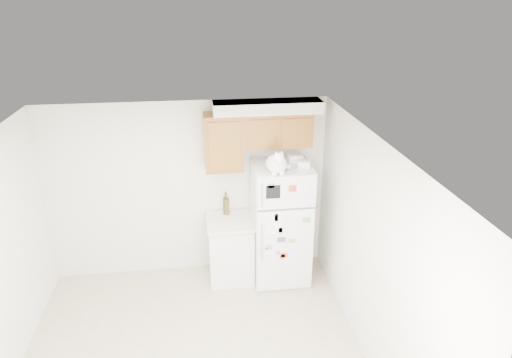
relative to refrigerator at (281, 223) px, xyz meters
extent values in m
cube|color=silver|center=(-1.24, 0.39, 0.40)|extent=(3.80, 0.04, 2.50)
cube|color=silver|center=(0.66, -1.61, 0.40)|extent=(0.04, 4.00, 2.50)
cube|color=white|center=(-1.24, -1.61, 1.65)|extent=(3.80, 4.00, 0.04)
cube|color=#984E21|center=(-0.04, 0.22, 1.27)|extent=(0.90, 0.33, 0.45)
cube|color=#984E21|center=(-0.74, 0.22, 1.12)|extent=(0.50, 0.33, 0.75)
cube|color=silver|center=(-0.16, 0.23, 1.57)|extent=(1.40, 0.37, 0.15)
cube|color=silver|center=(0.00, 0.01, 0.00)|extent=(0.76, 0.72, 1.70)
cube|color=silver|center=(0.00, -0.36, 0.62)|extent=(0.74, 0.03, 0.44)
cube|color=silver|center=(0.00, -0.36, -0.22)|extent=(0.74, 0.03, 1.19)
cube|color=#59595B|center=(0.00, -0.36, 0.40)|extent=(0.74, 0.03, 0.02)
cylinder|color=silver|center=(-0.32, -0.39, 0.62)|extent=(0.02, 0.02, 0.32)
cylinder|color=silver|center=(-0.32, -0.39, -0.05)|extent=(0.02, 0.02, 0.55)
cube|color=black|center=(-0.18, -0.38, 0.65)|extent=(0.18, 0.00, 0.18)
cube|color=white|center=(-0.16, -0.38, 0.20)|extent=(0.22, 0.00, 0.28)
cube|color=silver|center=(-0.26, -0.38, -0.28)|extent=(0.05, 0.00, 0.08)
cube|color=#C85093|center=(-0.11, -0.38, -0.23)|extent=(0.06, 0.00, 0.05)
cube|color=#BD3D2F|center=(0.06, -0.38, 0.68)|extent=(0.10, 0.00, 0.09)
cube|color=#3F8C50|center=(-0.13, -0.38, 0.29)|extent=(0.05, 0.00, 0.11)
cube|color=#3061A9|center=(-0.21, -0.38, 0.73)|extent=(0.08, 0.00, 0.06)
cube|color=#6BA351|center=(0.26, -0.38, 0.23)|extent=(0.10, 0.00, 0.07)
cube|color=#AA7999|center=(-0.22, -0.38, -0.13)|extent=(0.08, 0.00, 0.07)
cube|color=#669148|center=(-0.07, -0.38, 0.11)|extent=(0.06, 0.00, 0.07)
cube|color=#899F4F|center=(0.08, -0.38, -0.06)|extent=(0.10, 0.00, 0.05)
cube|color=silver|center=(0.30, -0.38, 0.62)|extent=(0.11, 0.00, 0.09)
cube|color=#D24D34|center=(-0.04, -0.38, -0.30)|extent=(0.07, 0.00, 0.08)
cube|color=#494A4E|center=(-0.06, -0.38, -0.04)|extent=(0.11, 0.00, 0.07)
cube|color=silver|center=(-0.29, -0.38, -0.17)|extent=(0.10, 0.00, 0.05)
cube|color=#C23B30|center=(-0.02, -0.38, -0.27)|extent=(0.09, 0.00, 0.07)
cube|color=white|center=(-0.69, 0.07, -0.41)|extent=(0.60, 0.60, 0.88)
cube|color=silver|center=(-0.69, 0.05, 0.05)|extent=(0.64, 0.64, 0.04)
ellipsoid|color=white|center=(-0.12, -0.21, 0.95)|extent=(0.26, 0.35, 0.22)
ellipsoid|color=white|center=(-0.12, -0.31, 1.00)|extent=(0.19, 0.15, 0.21)
sphere|color=white|center=(-0.12, -0.36, 1.08)|extent=(0.13, 0.13, 0.13)
cone|color=white|center=(-0.15, -0.36, 1.15)|extent=(0.04, 0.04, 0.05)
cone|color=white|center=(-0.08, -0.36, 1.15)|extent=(0.04, 0.04, 0.05)
cone|color=#D88C8C|center=(-0.15, -0.37, 1.14)|extent=(0.02, 0.02, 0.03)
cone|color=#D88C8C|center=(-0.08, -0.37, 1.14)|extent=(0.02, 0.02, 0.03)
sphere|color=white|center=(-0.12, -0.42, 1.06)|extent=(0.06, 0.06, 0.06)
sphere|color=white|center=(-0.16, -0.35, 0.88)|extent=(0.07, 0.07, 0.07)
sphere|color=white|center=(-0.07, -0.35, 0.88)|extent=(0.07, 0.07, 0.07)
cylinder|color=white|center=(-0.01, -0.09, 0.88)|extent=(0.16, 0.22, 0.08)
cube|color=white|center=(0.20, 0.11, 0.90)|extent=(0.18, 0.13, 0.10)
cube|color=white|center=(0.27, -0.12, 0.89)|extent=(0.18, 0.15, 0.09)
camera|label=1|loc=(-1.08, -5.43, 2.96)|focal=32.00mm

